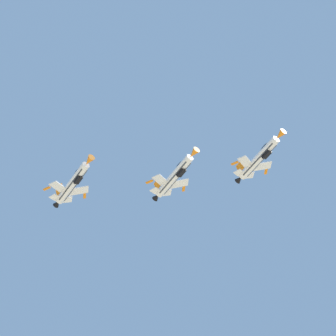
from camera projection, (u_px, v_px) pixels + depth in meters
fighter_jet_lead at (260, 157)px, 150.05m from camera, size 10.72×14.65×4.94m
fighter_jet_left_wing at (175, 175)px, 149.29m from camera, size 10.68×14.65×5.02m
fighter_jet_right_wing at (73, 182)px, 151.34m from camera, size 10.71×14.65×4.94m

